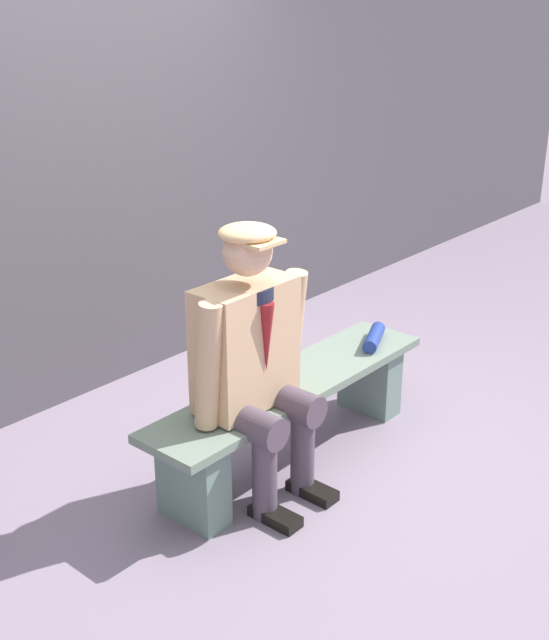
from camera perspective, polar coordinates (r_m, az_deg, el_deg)
ground_plane at (r=4.06m, az=1.21°, el=-9.65°), size 30.00×30.00×0.00m
bench at (r=3.92m, az=1.24°, el=-6.17°), size 1.70×0.38×0.42m
seated_man at (r=3.50m, az=-1.49°, el=-2.47°), size 0.64×0.53×1.26m
rolled_magazine at (r=4.27m, az=7.05°, el=-1.24°), size 0.29×0.18×0.07m
stadium_wall at (r=4.62m, az=-13.05°, el=10.56°), size 12.00×0.24×2.53m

